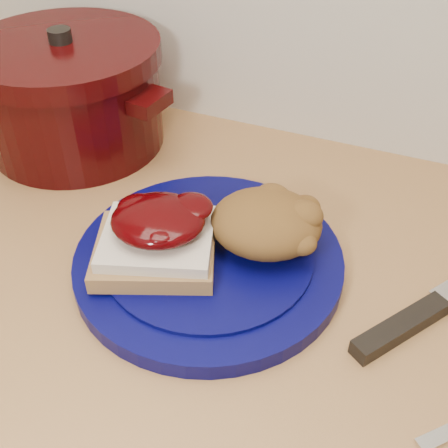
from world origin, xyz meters
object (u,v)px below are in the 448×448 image
at_px(chef_knife, 430,309).
at_px(dutch_oven, 71,93).
at_px(plate, 209,261).
at_px(pepper_grinder, 111,84).

height_order(chef_knife, dutch_oven, dutch_oven).
relative_size(plate, chef_knife, 1.08).
height_order(dutch_oven, pepper_grinder, dutch_oven).
bearing_deg(chef_knife, dutch_oven, 108.55).
distance_m(chef_knife, pepper_grinder, 0.53).
height_order(plate, pepper_grinder, pepper_grinder).
bearing_deg(chef_knife, plate, 129.82).
relative_size(plate, pepper_grinder, 2.18).
distance_m(dutch_oven, pepper_grinder, 0.07).
bearing_deg(dutch_oven, chef_knife, -16.23).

